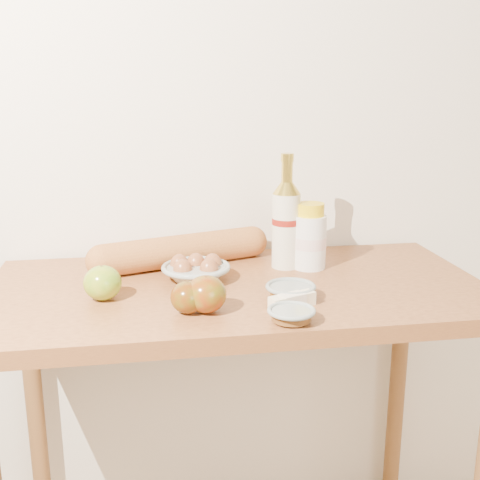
# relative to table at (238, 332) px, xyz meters

# --- Properties ---
(back_wall) EXTENTS (3.50, 0.02, 2.60)m
(back_wall) POSITION_rel_table_xyz_m (0.00, 0.33, 0.52)
(back_wall) COLOR silver
(back_wall) RESTS_ON ground
(table) EXTENTS (1.20, 0.60, 0.90)m
(table) POSITION_rel_table_xyz_m (0.00, 0.00, 0.00)
(table) COLOR #A06233
(table) RESTS_ON ground
(bourbon_bottle) EXTENTS (0.09, 0.09, 0.30)m
(bourbon_bottle) POSITION_rel_table_xyz_m (0.15, 0.12, 0.25)
(bourbon_bottle) COLOR beige
(bourbon_bottle) RESTS_ON table
(cream_bottle) EXTENTS (0.10, 0.10, 0.17)m
(cream_bottle) POSITION_rel_table_xyz_m (0.21, 0.11, 0.20)
(cream_bottle) COLOR white
(cream_bottle) RESTS_ON table
(egg_bowl) EXTENTS (0.19, 0.19, 0.06)m
(egg_bowl) POSITION_rel_table_xyz_m (-0.10, 0.05, 0.15)
(egg_bowl) COLOR #93A09A
(egg_bowl) RESTS_ON table
(baguette) EXTENTS (0.51, 0.23, 0.08)m
(baguette) POSITION_rel_table_xyz_m (-0.12, 0.18, 0.17)
(baguette) COLOR #C47A3C
(baguette) RESTS_ON table
(apple_yellowgreen) EXTENTS (0.10, 0.10, 0.08)m
(apple_yellowgreen) POSITION_rel_table_xyz_m (-0.32, -0.05, 0.16)
(apple_yellowgreen) COLOR #A39F20
(apple_yellowgreen) RESTS_ON table
(apple_redgreen_front) EXTENTS (0.10, 0.10, 0.07)m
(apple_redgreen_front) POSITION_rel_table_xyz_m (-0.13, -0.16, 0.16)
(apple_redgreen_front) COLOR maroon
(apple_redgreen_front) RESTS_ON table
(apple_redgreen_right) EXTENTS (0.12, 0.12, 0.08)m
(apple_redgreen_right) POSITION_rel_table_xyz_m (-0.10, -0.17, 0.16)
(apple_redgreen_right) COLOR #970C08
(apple_redgreen_right) RESTS_ON table
(sugar_bowl) EXTENTS (0.11, 0.11, 0.03)m
(sugar_bowl) POSITION_rel_table_xyz_m (0.07, -0.25, 0.14)
(sugar_bowl) COLOR gray
(sugar_bowl) RESTS_ON table
(syrup_bowl) EXTENTS (0.13, 0.13, 0.03)m
(syrup_bowl) POSITION_rel_table_xyz_m (0.10, -0.11, 0.14)
(syrup_bowl) COLOR gray
(syrup_bowl) RESTS_ON table
(butter_stick) EXTENTS (0.11, 0.07, 0.03)m
(butter_stick) POSITION_rel_table_xyz_m (0.09, -0.17, 0.14)
(butter_stick) COLOR beige
(butter_stick) RESTS_ON table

